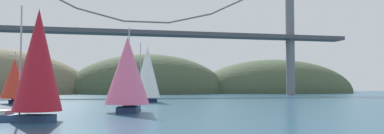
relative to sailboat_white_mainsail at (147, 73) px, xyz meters
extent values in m
ellipsoid|color=#425138|center=(9.21, 81.70, -5.40)|extent=(64.34, 44.00, 31.42)
ellipsoid|color=#425138|center=(64.21, 81.70, -5.40)|extent=(70.27, 44.00, 28.68)
cylinder|color=slate|center=(50.81, 41.70, 15.28)|extent=(2.80, 2.80, 41.36)
cube|color=#47474C|center=(4.21, 41.70, 13.25)|extent=(129.20, 6.00, 1.20)
cylinder|color=slate|center=(-9.10, 41.70, 18.26)|extent=(13.43, 0.50, 3.70)
cylinder|color=slate|center=(4.21, 41.70, 16.65)|extent=(13.31, 0.50, 0.50)
cylinder|color=slate|center=(17.53, 41.70, 18.26)|extent=(13.43, 0.50, 3.70)
cylinder|color=slate|center=(30.84, 41.70, 23.09)|extent=(13.53, 0.50, 6.89)
cube|color=#191E4C|center=(-1.92, -1.67, -5.09)|extent=(7.90, 7.30, 0.61)
cube|color=beige|center=(-3.07, -2.67, -4.61)|extent=(3.19, 3.10, 0.36)
cylinder|color=#B2B2B7|center=(-1.28, -1.11, 0.39)|extent=(0.14, 0.14, 10.35)
cone|color=white|center=(0.13, 0.11, 0.31)|extent=(6.74, 6.74, 9.59)
cube|color=navy|center=(-4.75, -25.47, -5.07)|extent=(3.31, 7.28, 0.65)
cube|color=beige|center=(-4.53, -24.23, -4.57)|extent=(2.00, 2.49, 0.36)
cylinder|color=#B2B2B7|center=(-4.86, -26.16, -0.16)|extent=(0.14, 0.14, 9.17)
cone|color=pink|center=(-5.12, -27.68, -0.66)|extent=(5.79, 5.79, 7.58)
cube|color=navy|center=(-15.27, -36.05, -5.11)|extent=(7.42, 4.09, 0.58)
cylinder|color=#B2B2B7|center=(-14.59, -36.28, -0.16)|extent=(0.14, 0.14, 9.32)
cone|color=#B21423|center=(-13.09, -36.79, -0.17)|extent=(5.13, 5.13, 8.71)
cube|color=#191E4C|center=(-22.88, 0.40, -5.10)|extent=(2.64, 6.44, 0.59)
cube|color=beige|center=(-23.07, 1.51, -4.63)|extent=(1.53, 2.18, 0.36)
cylinder|color=#B2B2B7|center=(-22.77, -0.22, -0.62)|extent=(0.14, 0.14, 8.38)
cone|color=red|center=(-22.53, -1.57, -1.13)|extent=(5.15, 5.15, 6.76)
camera|label=1|loc=(-7.55, -71.10, -2.40)|focal=35.70mm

